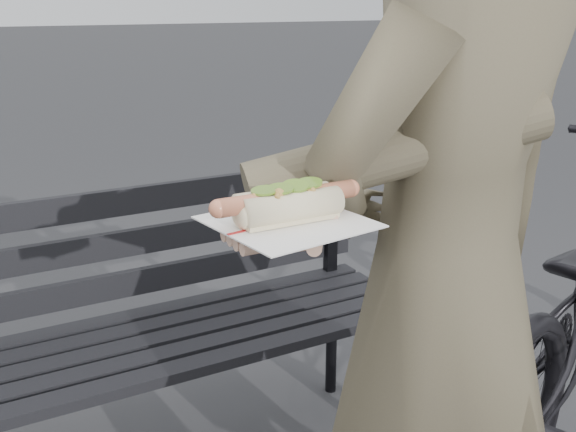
% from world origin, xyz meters
% --- Properties ---
extents(park_bench, '(1.50, 0.44, 0.88)m').
position_xyz_m(park_bench, '(0.08, 1.04, 0.52)').
color(park_bench, black).
rests_on(park_bench, ground).
extents(person, '(0.72, 0.54, 1.79)m').
position_xyz_m(person, '(0.36, 0.13, 0.89)').
color(person, brown).
rests_on(person, ground).
extents(held_hotdog, '(0.62, 0.31, 0.20)m').
position_xyz_m(held_hotdog, '(0.17, 0.10, 1.15)').
color(held_hotdog, brown).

